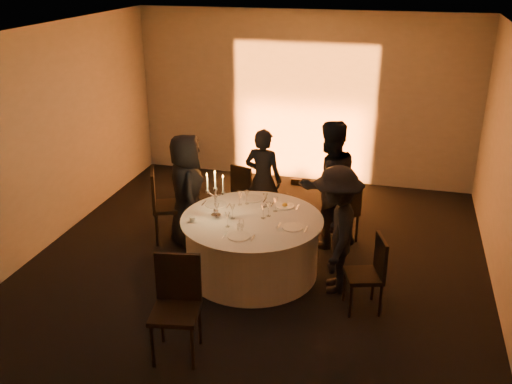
% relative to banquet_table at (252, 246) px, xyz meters
% --- Properties ---
extents(floor, '(7.00, 7.00, 0.00)m').
position_rel_banquet_table_xyz_m(floor, '(0.00, 0.00, -0.38)').
color(floor, black).
rests_on(floor, ground).
extents(ceiling, '(7.00, 7.00, 0.00)m').
position_rel_banquet_table_xyz_m(ceiling, '(0.00, 0.00, 2.62)').
color(ceiling, white).
rests_on(ceiling, wall_back).
extents(wall_back, '(7.00, 0.00, 7.00)m').
position_rel_banquet_table_xyz_m(wall_back, '(0.00, 3.50, 1.12)').
color(wall_back, '#B2AEA5').
rests_on(wall_back, floor).
extents(wall_front, '(7.00, 0.00, 7.00)m').
position_rel_banquet_table_xyz_m(wall_front, '(0.00, -3.50, 1.12)').
color(wall_front, '#B2AEA5').
rests_on(wall_front, floor).
extents(wall_left, '(0.00, 7.00, 7.00)m').
position_rel_banquet_table_xyz_m(wall_left, '(-3.00, 0.00, 1.12)').
color(wall_left, '#B2AEA5').
rests_on(wall_left, floor).
extents(uplighter_fixture, '(0.25, 0.12, 0.10)m').
position_rel_banquet_table_xyz_m(uplighter_fixture, '(0.00, 3.20, -0.33)').
color(uplighter_fixture, black).
rests_on(uplighter_fixture, floor).
extents(banquet_table, '(1.80, 1.80, 0.77)m').
position_rel_banquet_table_xyz_m(banquet_table, '(0.00, 0.00, 0.00)').
color(banquet_table, black).
rests_on(banquet_table, floor).
extents(chair_left, '(0.62, 0.62, 1.07)m').
position_rel_banquet_table_xyz_m(chair_left, '(-1.47, 0.58, 0.22)').
color(chair_left, black).
rests_on(chair_left, floor).
extents(chair_back_left, '(0.46, 0.47, 0.85)m').
position_rel_banquet_table_xyz_m(chair_back_left, '(-0.57, 1.69, 0.09)').
color(chair_back_left, black).
rests_on(chair_back_left, floor).
extents(chair_back_right, '(0.57, 0.57, 0.92)m').
position_rel_banquet_table_xyz_m(chair_back_right, '(1.04, 1.16, 0.13)').
color(chair_back_right, black).
rests_on(chair_back_right, floor).
extents(chair_right, '(0.51, 0.51, 0.91)m').
position_rel_banquet_table_xyz_m(chair_right, '(1.52, -0.45, 0.13)').
color(chair_right, black).
rests_on(chair_right, floor).
extents(chair_front, '(0.54, 0.54, 1.08)m').
position_rel_banquet_table_xyz_m(chair_front, '(-0.33, -1.72, 0.23)').
color(chair_front, black).
rests_on(chair_front, floor).
extents(guest_left, '(0.82, 0.93, 1.61)m').
position_rel_banquet_table_xyz_m(guest_left, '(-1.10, 0.60, 0.42)').
color(guest_left, black).
rests_on(guest_left, floor).
extents(guest_back_left, '(0.61, 0.45, 1.55)m').
position_rel_banquet_table_xyz_m(guest_back_left, '(-0.18, 1.31, 0.39)').
color(guest_back_left, black).
rests_on(guest_back_left, floor).
extents(guest_back_right, '(1.12, 1.08, 1.81)m').
position_rel_banquet_table_xyz_m(guest_back_right, '(0.81, 1.04, 0.52)').
color(guest_back_right, black).
rests_on(guest_back_right, floor).
extents(guest_right, '(0.71, 1.09, 1.60)m').
position_rel_banquet_table_xyz_m(guest_right, '(1.08, -0.13, 0.42)').
color(guest_right, black).
rests_on(guest_right, floor).
extents(plate_left, '(0.36, 0.29, 0.01)m').
position_rel_banquet_table_xyz_m(plate_left, '(-0.57, 0.29, 0.39)').
color(plate_left, silver).
rests_on(plate_left, banquet_table).
extents(plate_back_left, '(0.36, 0.27, 0.01)m').
position_rel_banquet_table_xyz_m(plate_back_left, '(-0.15, 0.59, 0.39)').
color(plate_back_left, silver).
rests_on(plate_back_left, banquet_table).
extents(plate_back_right, '(0.36, 0.25, 0.08)m').
position_rel_banquet_table_xyz_m(plate_back_right, '(0.32, 0.47, 0.40)').
color(plate_back_right, silver).
rests_on(plate_back_right, banquet_table).
extents(plate_right, '(0.36, 0.25, 0.01)m').
position_rel_banquet_table_xyz_m(plate_right, '(0.54, -0.13, 0.39)').
color(plate_right, silver).
rests_on(plate_right, banquet_table).
extents(plate_front, '(0.36, 0.27, 0.01)m').
position_rel_banquet_table_xyz_m(plate_front, '(-0.02, -0.52, 0.39)').
color(plate_front, silver).
rests_on(plate_front, banquet_table).
extents(coffee_cup, '(0.11, 0.11, 0.07)m').
position_rel_banquet_table_xyz_m(coffee_cup, '(-0.69, -0.28, 0.42)').
color(coffee_cup, silver).
rests_on(coffee_cup, banquet_table).
extents(candelabra, '(0.26, 0.12, 0.62)m').
position_rel_banquet_table_xyz_m(candelabra, '(-0.46, -0.04, 0.60)').
color(candelabra, silver).
rests_on(candelabra, banquet_table).
extents(wine_glass_a, '(0.07, 0.07, 0.19)m').
position_rel_banquet_table_xyz_m(wine_glass_a, '(-0.23, -0.30, 0.52)').
color(wine_glass_a, white).
rests_on(wine_glass_a, banquet_table).
extents(wine_glass_b, '(0.07, 0.07, 0.19)m').
position_rel_banquet_table_xyz_m(wine_glass_b, '(-0.43, -0.09, 0.52)').
color(wine_glass_b, white).
rests_on(wine_glass_b, banquet_table).
extents(wine_glass_c, '(0.07, 0.07, 0.19)m').
position_rel_banquet_table_xyz_m(wine_glass_c, '(0.08, 0.38, 0.52)').
color(wine_glass_c, white).
rests_on(wine_glass_c, banquet_table).
extents(wine_glass_d, '(0.07, 0.07, 0.19)m').
position_rel_banquet_table_xyz_m(wine_glass_d, '(0.24, 0.29, 0.52)').
color(wine_glass_d, white).
rests_on(wine_glass_d, banquet_table).
extents(wine_glass_e, '(0.07, 0.07, 0.19)m').
position_rel_banquet_table_xyz_m(wine_glass_e, '(-0.27, 0.37, 0.52)').
color(wine_glass_e, white).
rests_on(wine_glass_e, banquet_table).
extents(wine_glass_f, '(0.07, 0.07, 0.19)m').
position_rel_banquet_table_xyz_m(wine_glass_f, '(-0.19, 0.43, 0.52)').
color(wine_glass_f, white).
rests_on(wine_glass_f, banquet_table).
extents(wine_glass_g, '(0.07, 0.07, 0.19)m').
position_rel_banquet_table_xyz_m(wine_glass_g, '(-0.23, -0.07, 0.52)').
color(wine_glass_g, white).
rests_on(wine_glass_g, banquet_table).
extents(wine_glass_h, '(0.07, 0.07, 0.19)m').
position_rel_banquet_table_xyz_m(wine_glass_h, '(0.14, 0.04, 0.52)').
color(wine_glass_h, white).
rests_on(wine_glass_h, banquet_table).
extents(wine_glass_i, '(0.07, 0.07, 0.19)m').
position_rel_banquet_table_xyz_m(wine_glass_i, '(0.19, 0.12, 0.52)').
color(wine_glass_i, white).
rests_on(wine_glass_i, banquet_table).
extents(tumbler_a, '(0.07, 0.07, 0.09)m').
position_rel_banquet_table_xyz_m(tumbler_a, '(-0.06, -0.26, 0.43)').
color(tumbler_a, white).
rests_on(tumbler_a, banquet_table).
extents(tumbler_b, '(0.07, 0.07, 0.09)m').
position_rel_banquet_table_xyz_m(tumbler_b, '(-0.05, -0.38, 0.43)').
color(tumbler_b, white).
rests_on(tumbler_b, banquet_table).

